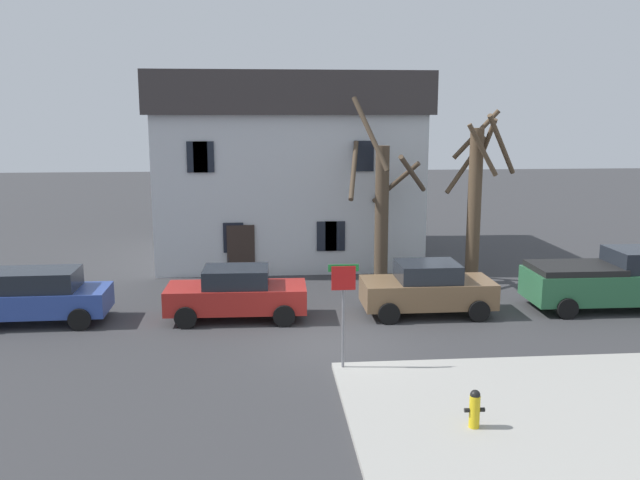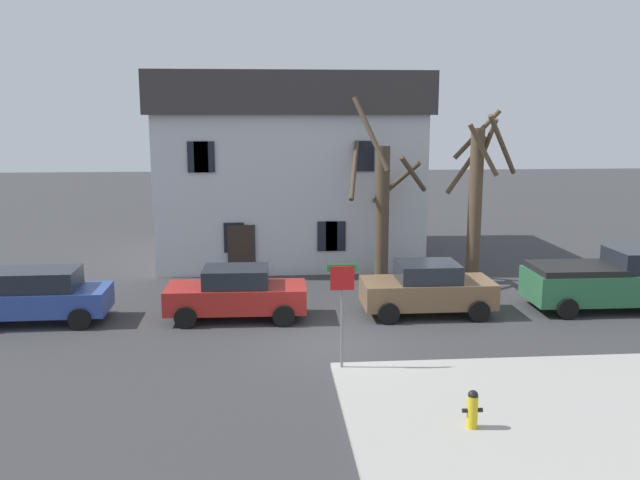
% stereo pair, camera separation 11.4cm
% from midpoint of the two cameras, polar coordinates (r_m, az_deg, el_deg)
% --- Properties ---
extents(ground_plane, '(120.00, 120.00, 0.00)m').
position_cam_midpoint_polar(ground_plane, '(19.21, 0.91, -8.87)').
color(ground_plane, '#38383A').
extents(sidewalk_slab, '(9.80, 7.24, 0.12)m').
position_cam_midpoint_polar(sidewalk_slab, '(15.61, 21.07, -14.13)').
color(sidewalk_slab, '#A8A59E').
rests_on(sidewalk_slab, ground_plane).
extents(building_main, '(11.45, 9.13, 8.11)m').
position_cam_midpoint_polar(building_main, '(30.81, -2.91, 6.35)').
color(building_main, silver).
rests_on(building_main, ground_plane).
extents(tree_bare_near, '(3.18, 3.28, 7.08)m').
position_cam_midpoint_polar(tree_bare_near, '(25.58, 5.15, 3.01)').
color(tree_bare_near, '#4C3D2D').
rests_on(tree_bare_near, ground_plane).
extents(tree_bare_mid, '(2.64, 2.73, 6.64)m').
position_cam_midpoint_polar(tree_bare_mid, '(27.22, 13.03, 4.01)').
color(tree_bare_mid, brown).
rests_on(tree_bare_mid, ground_plane).
extents(car_blue_wagon, '(4.32, 2.04, 1.69)m').
position_cam_midpoint_polar(car_blue_wagon, '(22.67, -23.12, -4.36)').
color(car_blue_wagon, '#2D4799').
rests_on(car_blue_wagon, ground_plane).
extents(car_red_sedan, '(4.44, 2.07, 1.67)m').
position_cam_midpoint_polar(car_red_sedan, '(21.44, -7.28, -4.53)').
color(car_red_sedan, '#AD231E').
rests_on(car_red_sedan, ground_plane).
extents(car_brown_sedan, '(4.22, 2.10, 1.72)m').
position_cam_midpoint_polar(car_brown_sedan, '(22.04, 8.97, -4.09)').
color(car_brown_sedan, brown).
rests_on(car_brown_sedan, ground_plane).
extents(pickup_truck_green, '(5.36, 2.34, 2.02)m').
position_cam_midpoint_polar(pickup_truck_green, '(24.34, 23.29, -3.16)').
color(pickup_truck_green, '#2D6B42').
rests_on(pickup_truck_green, ground_plane).
extents(fire_hydrant, '(0.42, 0.22, 0.81)m').
position_cam_midpoint_polar(fire_hydrant, '(14.37, 12.80, -13.78)').
color(fire_hydrant, gold).
rests_on(fire_hydrant, sidewalk_slab).
extents(street_sign_pole, '(0.76, 0.07, 2.78)m').
position_cam_midpoint_polar(street_sign_pole, '(16.68, 1.81, -4.90)').
color(street_sign_pole, slate).
rests_on(street_sign_pole, ground_plane).
extents(bicycle_leaning, '(1.71, 0.47, 1.03)m').
position_cam_midpoint_polar(bicycle_leaning, '(26.01, -7.51, -2.90)').
color(bicycle_leaning, black).
rests_on(bicycle_leaning, ground_plane).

